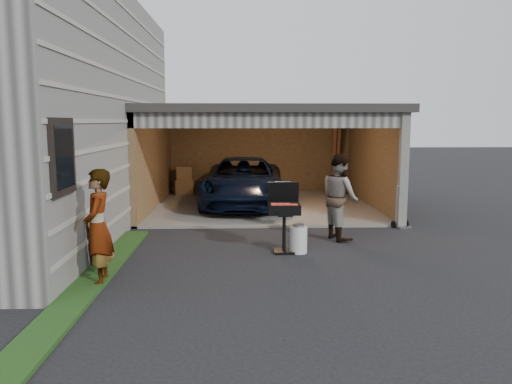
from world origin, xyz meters
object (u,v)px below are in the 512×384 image
(bbq_grill, at_px, (284,211))
(propane_tank, at_px, (298,240))
(woman, at_px, (98,228))
(minivan, at_px, (243,184))
(man, at_px, (340,197))
(hand_truck, at_px, (401,220))
(plywood_panel, at_px, (102,240))

(bbq_grill, xyz_separation_m, propane_tank, (0.27, -0.05, -0.54))
(woman, bearing_deg, minivan, 155.60)
(woman, height_order, man, man)
(minivan, height_order, man, man)
(woman, xyz_separation_m, hand_truck, (5.97, 3.96, -0.70))
(minivan, bearing_deg, bbq_grill, -79.44)
(woman, distance_m, man, 5.17)
(propane_tank, distance_m, plywood_panel, 3.60)
(woman, distance_m, bbq_grill, 3.51)
(bbq_grill, xyz_separation_m, hand_truck, (2.97, 2.13, -0.60))
(plywood_panel, xyz_separation_m, hand_truck, (6.21, 2.94, -0.26))
(propane_tank, bearing_deg, man, 48.13)
(man, xyz_separation_m, bbq_grill, (-1.28, -1.07, -0.12))
(propane_tank, bearing_deg, minivan, 101.08)
(woman, relative_size, man, 0.98)
(minivan, xyz_separation_m, propane_tank, (1.02, -5.22, -0.44))
(man, bearing_deg, hand_truck, -75.25)
(bbq_grill, bearing_deg, minivan, 98.26)
(propane_tank, height_order, plywood_panel, plywood_panel)
(man, bearing_deg, plywood_panel, 95.12)
(woman, bearing_deg, man, 117.55)
(minivan, bearing_deg, hand_truck, -36.85)
(man, height_order, hand_truck, man)
(man, bearing_deg, minivan, 8.99)
(bbq_grill, relative_size, hand_truck, 1.32)
(propane_tank, relative_size, hand_truck, 0.50)
(minivan, distance_m, man, 4.58)
(man, height_order, bbq_grill, man)
(propane_tank, distance_m, hand_truck, 3.48)
(woman, height_order, plywood_panel, woman)
(woman, relative_size, plywood_panel, 1.93)
(woman, xyz_separation_m, propane_tank, (3.27, 1.77, -0.64))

